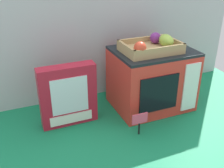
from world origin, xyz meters
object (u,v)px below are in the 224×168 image
object	(u,v)px
toy_microwave	(152,78)
food_groups_crate	(152,46)
cookie_set_box	(68,96)
price_sign	(140,121)

from	to	relation	value
toy_microwave	food_groups_crate	world-z (taller)	food_groups_crate
cookie_set_box	price_sign	xyz separation A→B (m)	(0.24, -0.20, -0.07)
food_groups_crate	price_sign	size ratio (longest dim) A/B	2.53
toy_microwave	price_sign	bearing A→B (deg)	-129.89
toy_microwave	food_groups_crate	bearing A→B (deg)	-134.13
toy_microwave	price_sign	world-z (taller)	toy_microwave
cookie_set_box	toy_microwave	bearing A→B (deg)	-0.30
food_groups_crate	cookie_set_box	bearing A→B (deg)	176.71
toy_microwave	cookie_set_box	xyz separation A→B (m)	(-0.41, 0.00, -0.01)
cookie_set_box	price_sign	bearing A→B (deg)	-39.44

